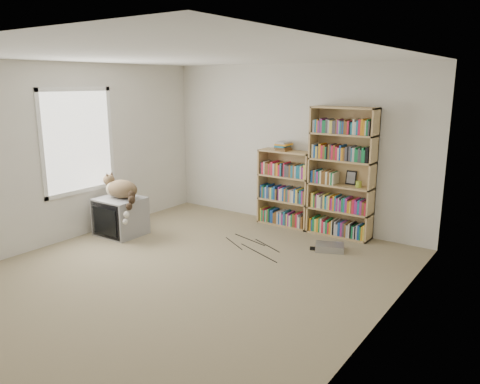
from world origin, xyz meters
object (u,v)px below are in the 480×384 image
Objects in this scene: crt_tv at (121,216)px; bookcase_tall at (342,176)px; cat at (123,192)px; dvd_player at (330,247)px; bookcase_short at (286,191)px.

bookcase_tall is (2.69, 1.84, 0.62)m from crt_tv.
cat is at bearing -8.54° from crt_tv.
dvd_player is at bearing 21.05° from crt_tv.
bookcase_short is (1.76, 1.84, 0.27)m from crt_tv.
crt_tv is 3.08m from dvd_player.
cat is at bearing -144.63° from bookcase_tall.
cat is (0.08, -0.01, 0.38)m from crt_tv.
bookcase_short is 1.38m from dvd_player.
crt_tv is at bearing -145.64° from bookcase_tall.
bookcase_tall is (2.60, 1.85, 0.24)m from cat.
bookcase_short reaches higher than cat.
cat is 2.04× the size of dvd_player.
bookcase_tall is at bearing 33.47° from crt_tv.
dvd_player is at bearing -32.35° from bookcase_short.
bookcase_short is (1.68, 1.85, -0.11)m from cat.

